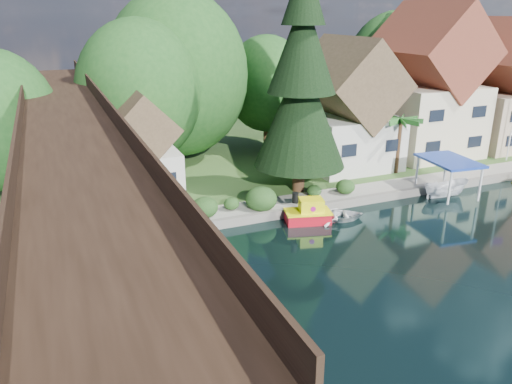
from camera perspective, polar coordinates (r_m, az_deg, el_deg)
ground at (r=29.70m, az=14.83°, el=-7.59°), size 140.00×140.00×0.00m
bank at (r=58.52m, az=-5.57°, el=6.90°), size 140.00×52.00×0.50m
seawall at (r=37.63m, az=12.46°, el=-0.88°), size 60.00×0.40×0.62m
promenade at (r=39.66m, az=13.80°, el=0.44°), size 50.00×2.60×0.06m
trestle_bridge at (r=26.92m, az=-20.04°, el=1.31°), size 4.12×44.18×9.30m
house_left at (r=44.34m, az=10.24°, el=8.92°), size 7.64×8.64×11.02m
house_center at (r=49.93m, az=18.91°, el=10.88°), size 8.65×9.18×13.89m
house_right at (r=56.00m, az=26.25°, el=10.14°), size 8.15×8.64×12.45m
shed at (r=36.74m, az=-12.98°, el=4.35°), size 5.09×5.40×7.85m
bg_trees at (r=45.79m, az=0.28°, el=12.30°), size 49.90×13.30×10.57m
shrubs at (r=34.38m, az=-0.49°, el=-0.76°), size 15.76×2.47×1.70m
conifer at (r=36.34m, az=5.21°, el=12.13°), size 6.75×6.75×16.61m
palm_tree at (r=42.89m, az=16.15°, el=7.68°), size 3.80×3.80×4.98m
tugboat at (r=33.64m, az=6.01°, el=-2.41°), size 3.37×2.39×2.21m
boat_white_a at (r=34.45m, az=9.35°, el=-2.53°), size 4.19×3.49×0.75m
boat_canopy at (r=40.45m, az=20.98°, el=1.17°), size 3.87×4.95×2.98m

